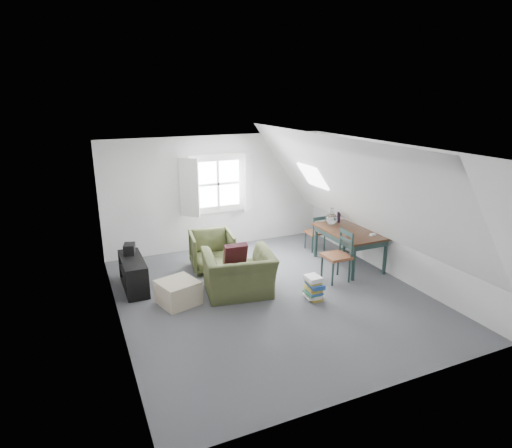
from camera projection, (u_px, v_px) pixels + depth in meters
name	position (u px, v px, depth m)	size (l,w,h in m)	color
floor	(271.00, 295.00, 7.41)	(5.50, 5.50, 0.00)	#49494E
ceiling	(272.00, 150.00, 6.68)	(5.50, 5.50, 0.00)	white
wall_back	(217.00, 192.00, 9.45)	(5.00, 5.00, 0.00)	silver
wall_front	(382.00, 296.00, 4.64)	(5.00, 5.00, 0.00)	silver
wall_left	(114.00, 248.00, 6.08)	(5.50, 5.50, 0.00)	silver
wall_right	(392.00, 210.00, 8.01)	(5.50, 5.50, 0.00)	silver
slope_left	(177.00, 205.00, 6.29)	(5.50, 5.50, 0.00)	white
slope_right	(351.00, 187.00, 7.49)	(5.50, 5.50, 0.00)	white
dormer_window	(218.00, 184.00, 9.32)	(1.71, 0.35, 1.30)	white
skylight	(313.00, 176.00, 8.63)	(0.55, 0.75, 0.04)	white
armchair_near	(239.00, 293.00, 7.48)	(1.16, 1.02, 0.76)	#3F4626
armchair_far	(213.00, 269.00, 8.54)	(0.81, 0.83, 0.76)	#3F4626
throw_pillow	(235.00, 254.00, 7.41)	(0.40, 0.11, 0.40)	#370F16
ottoman	(178.00, 292.00, 7.09)	(0.59, 0.59, 0.39)	tan
dining_table	(350.00, 235.00, 8.54)	(0.89, 1.48, 0.74)	#311A0F
demijohn	(331.00, 218.00, 8.80)	(0.25, 0.25, 0.35)	silver
vase_twigs	(339.00, 217.00, 8.99)	(0.07, 0.08, 0.57)	black
cup	(348.00, 236.00, 8.15)	(0.09, 0.09, 0.09)	black
paper_box	(373.00, 235.00, 8.19)	(0.11, 0.07, 0.04)	white
dining_chair_far	(316.00, 232.00, 9.42)	(0.38, 0.38, 0.81)	brown
dining_chair_near	(338.00, 255.00, 7.88)	(0.45, 0.45, 0.95)	brown
media_shelf	(134.00, 276.00, 7.58)	(0.37, 1.11, 0.57)	black
electronics_box	(130.00, 249.00, 7.71)	(0.19, 0.26, 0.21)	black
magazine_stack	(314.00, 288.00, 7.22)	(0.31, 0.37, 0.41)	#B29933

